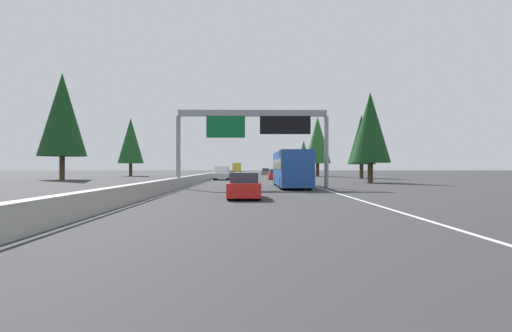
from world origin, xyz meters
TOP-DOWN VIEW (x-y plane):
  - ground_plane at (60.00, 0.00)m, footprint 320.00×320.00m
  - median_barrier at (80.00, 0.30)m, footprint 180.00×0.56m
  - shoulder_stripe_right at (70.00, -11.52)m, footprint 160.00×0.16m
  - shoulder_stripe_median at (70.00, -0.25)m, footprint 160.00×0.16m
  - sign_gantry_overhead at (32.99, -6.03)m, footprint 0.50×12.68m
  - sedan_mid_right at (21.56, -5.33)m, footprint 4.40×1.80m
  - bus_far_left at (34.81, -9.23)m, footprint 11.50×2.55m
  - pickup_mid_left at (57.20, -1.72)m, footprint 5.60×2.00m
  - box_truck_mid_center at (125.40, -1.75)m, footprint 8.50×2.40m
  - sedan_far_right at (58.39, -9.20)m, footprint 4.40×1.80m
  - sedan_distant_b at (94.24, -9.14)m, footprint 4.40×1.80m
  - conifer_right_near at (45.63, -19.24)m, footprint 4.52×4.52m
  - conifer_right_mid at (64.43, -23.15)m, footprint 4.37×4.37m
  - conifer_right_far at (78.12, -18.41)m, footprint 4.97×4.97m
  - conifer_right_distant at (114.12, -20.27)m, footprint 3.96×3.96m
  - conifer_left_near at (57.51, 20.55)m, footprint 6.57×6.57m
  - conifer_left_mid at (81.57, 17.71)m, footprint 5.01×5.01m

SIDE VIEW (x-z plane):
  - ground_plane at x=60.00m, z-range 0.00..0.00m
  - shoulder_stripe_right at x=70.00m, z-range 0.00..0.01m
  - shoulder_stripe_median at x=70.00m, z-range 0.00..0.01m
  - median_barrier at x=80.00m, z-range 0.00..0.90m
  - sedan_mid_right at x=21.56m, z-range -0.05..1.42m
  - sedan_far_right at x=58.39m, z-range -0.05..1.42m
  - sedan_distant_b at x=94.24m, z-range -0.05..1.42m
  - pickup_mid_left at x=57.20m, z-range -0.02..1.84m
  - box_truck_mid_center at x=125.40m, z-range 0.14..3.09m
  - bus_far_left at x=34.81m, z-range 0.17..3.27m
  - sign_gantry_overhead at x=32.99m, z-range 1.92..8.42m
  - conifer_right_distant at x=114.12m, z-range 0.96..9.97m
  - conifer_right_mid at x=64.43m, z-range 1.07..11.00m
  - conifer_right_near at x=45.63m, z-range 1.10..11.36m
  - conifer_right_far at x=78.12m, z-range 1.22..12.51m
  - conifer_left_mid at x=81.57m, z-range 1.23..12.60m
  - conifer_left_near at x=57.51m, z-range 1.62..16.54m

